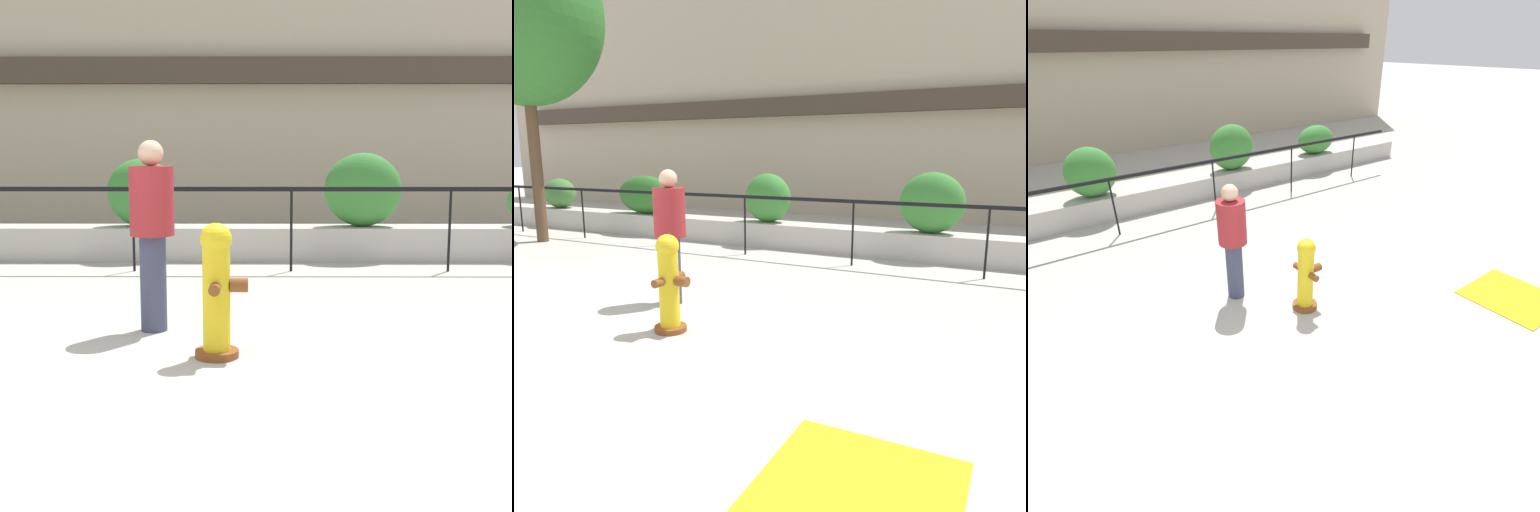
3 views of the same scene
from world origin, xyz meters
TOP-DOWN VIEW (x-y plane):
  - ground_plane at (0.00, 0.00)m, footprint 120.00×120.00m
  - building_facade at (0.00, 11.98)m, footprint 30.00×1.36m
  - planter_wall_low at (0.00, 6.00)m, footprint 18.00×0.70m
  - fence_railing_segment at (-0.00, 4.90)m, footprint 15.00×0.05m
  - hedge_bush_2 at (-0.07, 6.00)m, footprint 1.01×0.70m
  - hedge_bush_3 at (3.26, 6.00)m, footprint 1.16×0.68m
  - fire_hydrant at (1.38, 0.82)m, footprint 0.43×0.47m
  - pedestrian at (0.75, 1.68)m, footprint 0.54×0.54m

SIDE VIEW (x-z plane):
  - ground_plane at x=0.00m, z-range 0.00..0.00m
  - planter_wall_low at x=0.00m, z-range 0.00..0.50m
  - fire_hydrant at x=1.38m, z-range 0.01..1.09m
  - pedestrian at x=0.75m, z-range 0.12..1.85m
  - hedge_bush_2 at x=-0.07m, z-range 0.50..1.52m
  - fence_railing_segment at x=0.00m, z-range 0.44..1.59m
  - hedge_bush_3 at x=3.26m, z-range 0.50..1.60m
  - building_facade at x=0.00m, z-range -0.01..7.99m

